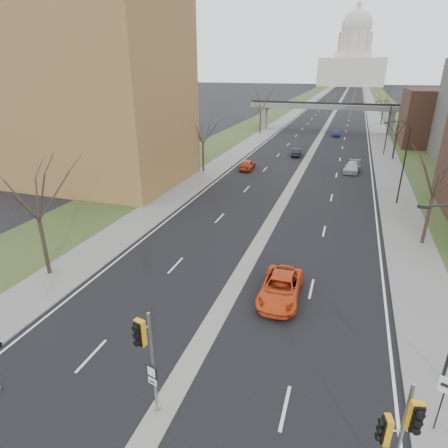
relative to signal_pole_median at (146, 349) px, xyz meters
The scene contains 27 objects.
ground 3.53m from the signal_pole_median, 18.01° to the left, with size 700.00×700.00×0.00m, color black.
road_surface 150.14m from the signal_pole_median, 89.88° to the left, with size 20.00×600.00×0.01m, color black.
median_strip 150.14m from the signal_pole_median, 89.88° to the left, with size 1.20×600.00×0.02m, color gray.
sidewalk_right 150.65m from the signal_pole_median, 85.31° to the left, with size 4.00×600.00×0.12m, color gray.
sidewalk_left 150.60m from the signal_pole_median, 94.45° to the left, with size 4.00×600.00×0.12m, color gray.
grass_verge_right 151.26m from the signal_pole_median, 83.04° to the left, with size 8.00×600.00×0.10m, color #2C401D.
grass_verge_left 151.18m from the signal_pole_median, 96.72° to the left, with size 8.00×600.00×0.10m, color #2C401D.
apartment_building 40.27m from the signal_pole_median, 130.47° to the left, with size 25.00×16.00×22.00m, color olive.
commercial_block_far 73.58m from the signal_pole_median, 72.34° to the left, with size 14.00×14.00×10.00m, color #442C1F.
pedestrian_bridge 80.11m from the signal_pole_median, 89.77° to the left, with size 34.00×3.00×6.45m.
capitol 320.46m from the signal_pole_median, 89.94° to the left, with size 48.00×42.00×55.75m.
streetlight_mid 34.21m from the signal_pole_median, 70.60° to the left, with size 2.61×0.20×8.70m.
streetlight_far 59.29m from the signal_pole_median, 78.99° to the left, with size 2.61×0.20×8.70m.
tree_left_a 15.37m from the signal_pole_median, 147.43° to the left, with size 7.20×7.20×9.40m.
tree_left_b 40.25m from the signal_pole_median, 108.41° to the left, with size 6.75×6.75×8.81m.
tree_left_c 73.29m from the signal_pole_median, 99.98° to the left, with size 7.65×7.65×9.99m.
tree_right_a 25.99m from the signal_pole_median, 58.93° to the left, with size 7.20×7.20×9.40m.
tree_right_b 56.74m from the signal_pole_median, 76.41° to the left, with size 6.30×6.30×8.22m.
tree_right_c 96.10m from the signal_pole_median, 82.03° to the left, with size 7.65×7.65×9.99m.
signal_pole_median is the anchor object (origin of this frame).
signal_pole_right 9.18m from the signal_pole_median, ahead, with size 1.05×0.82×4.92m.
speed_limit_sign 11.73m from the signal_pole_median, 14.78° to the left, with size 0.57×0.19×2.70m.
car_left_near 42.02m from the signal_pole_median, 99.73° to the left, with size 1.74×4.32×1.47m, color #B33214.
car_left_far 52.61m from the signal_pole_median, 91.84° to the left, with size 1.33×3.81×1.25m, color black.
car_right_near 11.32m from the signal_pole_median, 71.34° to the left, with size 2.47×5.36×1.49m, color #D14416.
car_right_mid 45.35m from the signal_pole_median, 80.78° to the left, with size 1.97×4.84×1.40m, color #AEADB5.
car_right_far 74.74m from the signal_pole_median, 87.38° to the left, with size 1.47×3.65×1.24m, color navy.
Camera 1 is at (6.27, -10.11, 13.71)m, focal length 30.00 mm.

